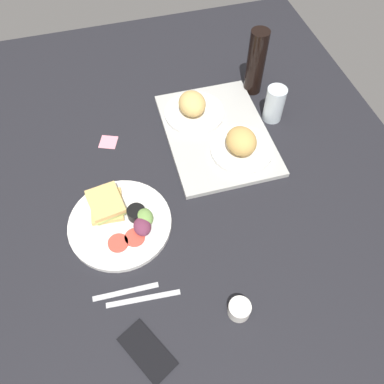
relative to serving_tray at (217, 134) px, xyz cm
name	(u,v)px	position (x,y,z in cm)	size (l,w,h in cm)	color
ground_plane	(181,199)	(20.70, -18.01, -2.30)	(190.00, 150.00, 3.00)	black
serving_tray	(217,134)	(0.00, 0.00, 0.00)	(45.00, 33.00, 1.60)	#B2B2AD
bread_plate_near	(193,108)	(-10.11, -5.41, 3.80)	(20.45, 20.45, 8.56)	white
bread_plate_far	(241,145)	(10.11, 4.65, 4.05)	(19.97, 19.97, 8.83)	white
plate_with_salad	(121,220)	(24.89, -36.69, 0.87)	(29.35, 29.35, 5.40)	white
drinking_glass	(274,104)	(-2.81, 20.90, 5.48)	(6.59, 6.59, 12.56)	silver
soda_bottle	(256,62)	(-18.30, 19.40, 11.13)	(6.40, 6.40, 23.86)	black
espresso_cup	(239,309)	(58.19, -12.87, 1.20)	(5.60, 5.60, 4.00)	silver
fork	(126,292)	(45.54, -39.10, -0.55)	(17.00, 1.40, 0.50)	#B7B7BC
knife	(143,299)	(48.54, -35.10, -0.55)	(19.00, 1.40, 0.50)	#B7B7BC
cell_phone	(147,351)	(61.23, -36.82, -0.40)	(14.40, 7.20, 0.80)	black
sticky_note	(108,142)	(-6.83, -35.64, -0.74)	(5.60, 5.60, 0.12)	pink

